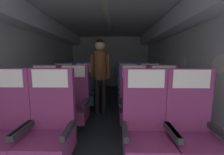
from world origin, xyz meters
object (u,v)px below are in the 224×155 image
object	(u,v)px
seat_c_left_aisle	(85,91)
seat_d_right_window	(126,85)
seat_b_right_window	(134,104)
flight_attendant	(100,68)
seat_b_left_window	(44,104)
seat_d_left_aisle	(91,85)
seat_d_left_window	(75,85)
seat_a_left_window	(4,130)
seat_b_left_aisle	(73,104)
seat_b_right_aisle	(164,104)
seat_c_left_window	(63,91)
seat_d_right_aisle	(142,85)
seat_a_right_aisle	(192,132)
seat_c_right_aisle	(150,92)
seat_a_left_aisle	(49,130)
seat_a_right_window	(146,131)
seat_c_right_window	(128,92)

from	to	relation	value
seat_c_left_aisle	seat_d_right_window	size ratio (longest dim) A/B	1.00
seat_b_right_window	flight_attendant	xyz separation A→B (m)	(-0.65, 0.76, 0.56)
seat_b_left_window	seat_d_left_aisle	size ratio (longest dim) A/B	1.00
seat_d_left_window	seat_d_left_aisle	world-z (taller)	same
seat_a_left_window	seat_d_left_aisle	distance (m)	2.79
seat_c_left_aisle	seat_b_left_aisle	bearing A→B (deg)	-89.93
seat_b_right_window	seat_d_left_aisle	world-z (taller)	same
seat_b_left_aisle	seat_b_right_aisle	size ratio (longest dim) A/B	1.00
seat_c_left_window	flight_attendant	world-z (taller)	flight_attendant
seat_b_right_aisle	seat_d_right_aisle	distance (m)	1.84
seat_a_right_aisle	seat_b_right_window	size ratio (longest dim) A/B	1.00
seat_b_right_aisle	seat_d_left_window	distance (m)	2.74
seat_a_right_aisle	seat_b_left_window	world-z (taller)	same
seat_d_right_aisle	seat_c_left_window	bearing A→B (deg)	-156.00
seat_b_left_window	seat_c_right_aisle	xyz separation A→B (m)	(2.05, 0.92, 0.00)
seat_a_right_aisle	seat_d_right_aisle	size ratio (longest dim) A/B	1.00
seat_a_right_aisle	seat_c_left_aisle	xyz separation A→B (m)	(-1.54, 1.86, 0.00)
seat_a_left_aisle	seat_b_left_window	world-z (taller)	same
seat_c_left_window	seat_d_right_window	bearing A→B (deg)	30.12
seat_a_right_window	seat_d_left_aisle	xyz separation A→B (m)	(-1.06, 2.74, 0.00)
seat_a_left_window	seat_d_left_window	size ratio (longest dim) A/B	1.00
seat_c_left_aisle	seat_c_right_window	xyz separation A→B (m)	(1.04, -0.00, 0.00)
seat_c_left_window	seat_c_right_aisle	distance (m)	2.05
seat_d_left_window	seat_d_right_aisle	bearing A→B (deg)	0.38
seat_b_right_window	seat_c_left_aisle	size ratio (longest dim) A/B	1.00
seat_b_right_aisle	seat_b_right_window	size ratio (longest dim) A/B	1.00
seat_c_right_aisle	seat_d_left_window	bearing A→B (deg)	155.92
seat_b_right_aisle	seat_b_left_aisle	bearing A→B (deg)	179.85
seat_b_right_aisle	seat_c_left_window	xyz separation A→B (m)	(-2.06, 0.93, 0.00)
seat_a_left_aisle	seat_a_right_window	xyz separation A→B (m)	(1.06, -0.00, 0.00)
seat_a_left_window	seat_b_left_aisle	size ratio (longest dim) A/B	1.00
seat_d_left_window	seat_d_left_aisle	xyz separation A→B (m)	(0.48, 0.01, 0.00)
seat_c_right_aisle	seat_d_left_window	distance (m)	2.24
flight_attendant	seat_d_right_window	bearing A→B (deg)	73.07
seat_d_right_window	flight_attendant	distance (m)	1.36
seat_c_left_window	seat_d_left_window	bearing A→B (deg)	89.14
seat_a_left_aisle	seat_c_right_window	distance (m)	2.11
seat_a_right_aisle	seat_a_right_window	xyz separation A→B (m)	(-0.48, 0.01, 0.00)
seat_d_right_aisle	seat_c_right_window	bearing A→B (deg)	-118.97
seat_c_left_aisle	seat_c_right_aisle	xyz separation A→B (m)	(1.55, -0.02, 0.00)
seat_a_left_aisle	seat_d_right_window	distance (m)	2.92
seat_d_left_window	flight_attendant	bearing A→B (deg)	-49.80
seat_a_left_aisle	seat_c_right_window	size ratio (longest dim) A/B	1.00
seat_d_left_aisle	seat_a_left_window	bearing A→B (deg)	-100.07
seat_b_left_window	seat_c_right_window	size ratio (longest dim) A/B	1.00
seat_b_right_window	seat_d_left_aisle	size ratio (longest dim) A/B	1.00
seat_c_left_aisle	seat_d_left_window	bearing A→B (deg)	119.02
seat_c_left_window	flight_attendant	xyz separation A→B (m)	(0.90, -0.15, 0.56)
seat_a_right_window	seat_c_right_window	size ratio (longest dim) A/B	1.00
seat_b_left_aisle	seat_a_right_aisle	bearing A→B (deg)	-30.99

